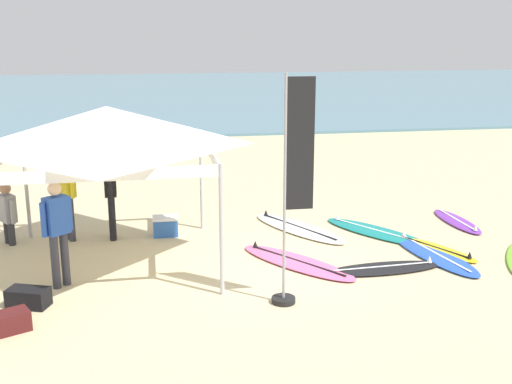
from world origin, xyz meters
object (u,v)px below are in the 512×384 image
object	(u,v)px
canopy_tent	(107,128)
person_black	(111,190)
surfboard_purple	(457,221)
surfboard_teal	(375,231)
person_blue	(57,227)
person_grey	(7,211)
gear_bag_near_tent	(6,323)
person_yellow	(67,191)
cooler_box	(165,226)
surfboard_blue	(434,254)
surfboard_black	(384,268)
surfboard_yellow	(435,249)
banner_flag	(292,201)
surfboard_pink	(297,262)
gear_bag_by_pole	(28,298)
surfboard_white	(298,228)

from	to	relation	value
canopy_tent	person_black	xyz separation A→B (m)	(-0.09, 1.33, -1.40)
surfboard_purple	surfboard_teal	xyz separation A→B (m)	(-1.96, -0.36, -0.00)
person_blue	person_grey	bearing A→B (deg)	118.09
person_grey	gear_bag_near_tent	distance (m)	3.91
person_yellow	cooler_box	bearing A→B (deg)	-1.32
surfboard_blue	gear_bag_near_tent	xyz separation A→B (m)	(-7.01, -1.80, 0.10)
gear_bag_near_tent	surfboard_black	bearing A→B (deg)	12.32
person_black	surfboard_blue	bearing A→B (deg)	-18.98
surfboard_yellow	person_blue	distance (m)	6.70
canopy_tent	surfboard_black	distance (m)	5.24
surfboard_blue	cooler_box	size ratio (longest dim) A/B	5.00
surfboard_teal	gear_bag_near_tent	world-z (taller)	gear_bag_near_tent
surfboard_black	cooler_box	bearing A→B (deg)	144.82
person_black	banner_flag	world-z (taller)	banner_flag
person_black	surfboard_purple	bearing A→B (deg)	-1.56
surfboard_pink	person_blue	xyz separation A→B (m)	(-3.92, -0.31, 0.95)
banner_flag	cooler_box	bearing A→B (deg)	116.38
gear_bag_near_tent	gear_bag_by_pole	bearing A→B (deg)	79.46
surfboard_yellow	banner_flag	distance (m)	3.92
surfboard_white	gear_bag_by_pole	world-z (taller)	gear_bag_by_pole
surfboard_black	gear_bag_near_tent	world-z (taller)	gear_bag_near_tent
surfboard_black	person_grey	size ratio (longest dim) A/B	1.77
surfboard_teal	banner_flag	distance (m)	4.11
banner_flag	cooler_box	world-z (taller)	banner_flag
gear_bag_by_pole	person_black	bearing A→B (deg)	69.82
person_grey	gear_bag_by_pole	world-z (taller)	person_grey
surfboard_teal	person_yellow	bearing A→B (deg)	174.07
person_black	person_grey	bearing A→B (deg)	179.24
surfboard_white	person_blue	size ratio (longest dim) A/B	1.50
cooler_box	surfboard_purple	bearing A→B (deg)	-2.11
gear_bag_by_pole	canopy_tent	bearing A→B (deg)	54.38
surfboard_pink	person_blue	bearing A→B (deg)	-175.45
cooler_box	person_yellow	bearing A→B (deg)	178.68
canopy_tent	person_yellow	bearing A→B (deg)	122.97
surfboard_yellow	person_grey	world-z (taller)	person_grey
canopy_tent	person_blue	world-z (taller)	canopy_tent
surfboard_teal	cooler_box	size ratio (longest dim) A/B	4.82
person_blue	person_black	world-z (taller)	same
person_yellow	banner_flag	xyz separation A→B (m)	(3.59, -3.56, 0.59)
surfboard_blue	gear_bag_by_pole	distance (m)	6.93
surfboard_yellow	banner_flag	bearing A→B (deg)	-150.74
surfboard_white	surfboard_blue	size ratio (longest dim) A/B	1.03
surfboard_black	surfboard_teal	xyz separation A→B (m)	(0.57, 1.95, -0.00)
surfboard_yellow	surfboard_pink	size ratio (longest dim) A/B	0.77
surfboard_white	surfboard_pink	bearing A→B (deg)	-104.51
banner_flag	surfboard_pink	bearing A→B (deg)	73.36
canopy_tent	gear_bag_near_tent	xyz separation A→B (m)	(-1.33, -2.46, -2.25)
surfboard_pink	person_grey	world-z (taller)	person_grey
surfboard_blue	gear_bag_near_tent	bearing A→B (deg)	-165.60
surfboard_yellow	gear_bag_near_tent	distance (m)	7.45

